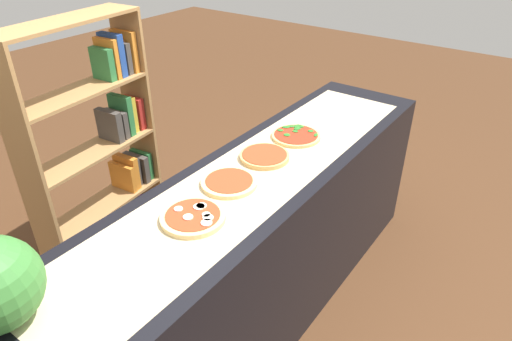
# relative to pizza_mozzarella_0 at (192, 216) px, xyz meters

# --- Properties ---
(ground_plane) EXTENTS (12.00, 12.00, 0.00)m
(ground_plane) POSITION_rel_pizza_mozzarella_0_xyz_m (0.43, -0.00, -0.92)
(ground_plane) COLOR #4C2D19
(counter) EXTENTS (2.62, 0.60, 0.91)m
(counter) POSITION_rel_pizza_mozzarella_0_xyz_m (0.43, -0.00, -0.47)
(counter) COLOR black
(counter) RESTS_ON ground_plane
(parchment_paper) EXTENTS (2.29, 0.47, 0.00)m
(parchment_paper) POSITION_rel_pizza_mozzarella_0_xyz_m (0.43, -0.00, -0.01)
(parchment_paper) COLOR beige
(parchment_paper) RESTS_ON counter
(pizza_mozzarella_0) EXTENTS (0.26, 0.26, 0.03)m
(pizza_mozzarella_0) POSITION_rel_pizza_mozzarella_0_xyz_m (0.00, 0.00, 0.00)
(pizza_mozzarella_0) COLOR #E5C17F
(pizza_mozzarella_0) RESTS_ON parchment_paper
(pizza_plain_1) EXTENTS (0.25, 0.25, 0.02)m
(pizza_plain_1) POSITION_rel_pizza_mozzarella_0_xyz_m (0.28, 0.04, -0.00)
(pizza_plain_1) COLOR #E5C17F
(pizza_plain_1) RESTS_ON parchment_paper
(pizza_plain_2) EXTENTS (0.24, 0.24, 0.02)m
(pizza_plain_2) POSITION_rel_pizza_mozzarella_0_xyz_m (0.57, 0.05, -0.00)
(pizza_plain_2) COLOR tan
(pizza_plain_2) RESTS_ON parchment_paper
(pizza_spinach_3) EXTENTS (0.26, 0.26, 0.02)m
(pizza_spinach_3) POSITION_rel_pizza_mozzarella_0_xyz_m (0.85, 0.04, -0.00)
(pizza_spinach_3) COLOR #DBB26B
(pizza_spinach_3) RESTS_ON parchment_paper
(bookshelf) EXTENTS (0.85, 0.32, 1.49)m
(bookshelf) POSITION_rel_pizza_mozzarella_0_xyz_m (0.40, 1.08, -0.19)
(bookshelf) COLOR #A87A47
(bookshelf) RESTS_ON ground_plane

